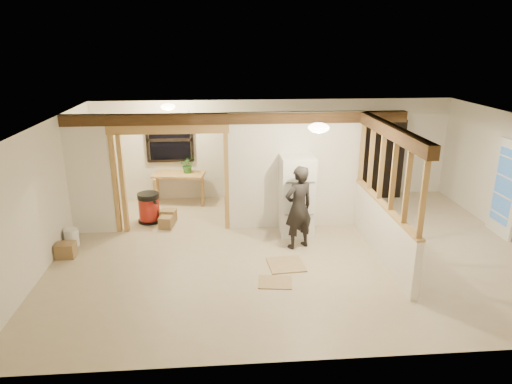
{
  "coord_description": "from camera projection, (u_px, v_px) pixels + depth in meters",
  "views": [
    {
      "loc": [
        -1.36,
        -8.01,
        3.87
      ],
      "look_at": [
        -0.69,
        0.4,
        1.07
      ],
      "focal_mm": 32.0,
      "sensor_mm": 36.0,
      "label": 1
    }
  ],
  "objects": [
    {
      "name": "floor_panel_far",
      "position": [
        275.0,
        282.0,
        7.67
      ],
      "size": [
        0.62,
        0.52,
        0.02
      ],
      "primitive_type": "cube",
      "rotation": [
        0.0,
        0.0,
        -0.14
      ],
      "color": "tan",
      "rests_on": "floor"
    },
    {
      "name": "potted_plant",
      "position": [
        188.0,
        165.0,
        11.18
      ],
      "size": [
        0.37,
        0.32,
        0.4
      ],
      "primitive_type": "imported",
      "rotation": [
        0.0,
        0.0,
        -0.01
      ],
      "color": "#2C642B",
      "rests_on": "work_table"
    },
    {
      "name": "floor_panel_near",
      "position": [
        286.0,
        265.0,
        8.27
      ],
      "size": [
        0.68,
        0.68,
        0.02
      ],
      "primitive_type": "cube",
      "rotation": [
        0.0,
        0.0,
        0.08
      ],
      "color": "tan",
      "rests_on": "floor"
    },
    {
      "name": "box_front",
      "position": [
        66.0,
        250.0,
        8.54
      ],
      "size": [
        0.35,
        0.29,
        0.28
      ],
      "primitive_type": "cube",
      "rotation": [
        0.0,
        0.0,
        -0.02
      ],
      "color": "olive",
      "rests_on": "floor"
    },
    {
      "name": "header_beam_back",
      "position": [
        237.0,
        118.0,
        9.21
      ],
      "size": [
        7.0,
        0.18,
        0.22
      ],
      "primitive_type": "cube",
      "color": "#4A3119",
      "rests_on": "ceiling"
    },
    {
      "name": "wall_back",
      "position": [
        274.0,
        149.0,
        11.58
      ],
      "size": [
        9.0,
        0.01,
        2.5
      ],
      "primitive_type": "cube",
      "color": "silver",
      "rests_on": "floor"
    },
    {
      "name": "ceiling_dome_util",
      "position": [
        168.0,
        107.0,
        10.11
      ],
      "size": [
        0.32,
        0.32,
        0.14
      ],
      "primitive_type": "ellipsoid",
      "color": "#FFEABF",
      "rests_on": "ceiling"
    },
    {
      "name": "ceiling",
      "position": [
        296.0,
        122.0,
        8.11
      ],
      "size": [
        9.0,
        6.5,
        0.01
      ],
      "primitive_type": "cube",
      "color": "white"
    },
    {
      "name": "bucket",
      "position": [
        72.0,
        238.0,
        9.0
      ],
      "size": [
        0.36,
        0.36,
        0.35
      ],
      "primitive_type": "cylinder",
      "rotation": [
        0.0,
        0.0,
        0.37
      ],
      "color": "silver",
      "rests_on": "floor"
    },
    {
      "name": "ceiling_dome_main",
      "position": [
        319.0,
        128.0,
        7.67
      ],
      "size": [
        0.36,
        0.36,
        0.16
      ],
      "primitive_type": "ellipsoid",
      "color": "#FFEABF",
      "rests_on": "ceiling"
    },
    {
      "name": "header_beam_right",
      "position": [
        391.0,
        131.0,
        7.9
      ],
      "size": [
        0.18,
        3.3,
        0.22
      ],
      "primitive_type": "cube",
      "color": "#4A3119",
      "rests_on": "ceiling"
    },
    {
      "name": "bookshelf",
      "position": [
        382.0,
        159.0,
        11.64
      ],
      "size": [
        1.01,
        0.34,
        2.02
      ],
      "primitive_type": "cube",
      "color": "black",
      "rests_on": "floor"
    },
    {
      "name": "work_table",
      "position": [
        180.0,
        188.0,
        11.3
      ],
      "size": [
        1.32,
        0.8,
        0.78
      ],
      "primitive_type": "cube",
      "rotation": [
        0.0,
        0.0,
        -0.15
      ],
      "color": "#B3894B",
      "rests_on": "floor"
    },
    {
      "name": "pony_wall",
      "position": [
        382.0,
        231.0,
        8.49
      ],
      "size": [
        0.12,
        3.2,
        1.0
      ],
      "primitive_type": "cube",
      "color": "silver",
      "rests_on": "floor"
    },
    {
      "name": "floor",
      "position": [
        293.0,
        249.0,
        8.9
      ],
      "size": [
        9.0,
        6.5,
        0.01
      ],
      "primitive_type": "cube",
      "color": "#C1AE90",
      "rests_on": "ground"
    },
    {
      "name": "doorway_frame",
      "position": [
        171.0,
        180.0,
        9.51
      ],
      "size": [
        2.46,
        0.14,
        2.2
      ],
      "primitive_type": "cube",
      "color": "#B3894B",
      "rests_on": "floor"
    },
    {
      "name": "wall_front",
      "position": [
        338.0,
        272.0,
        5.43
      ],
      "size": [
        9.0,
        0.01,
        2.5
      ],
      "primitive_type": "cube",
      "color": "silver",
      "rests_on": "floor"
    },
    {
      "name": "hanging_bulb",
      "position": [
        189.0,
        125.0,
        9.58
      ],
      "size": [
        0.07,
        0.07,
        0.07
      ],
      "primitive_type": "ellipsoid",
      "color": "#FFD88C",
      "rests_on": "ceiling"
    },
    {
      "name": "partition_center",
      "position": [
        295.0,
        171.0,
        9.66
      ],
      "size": [
        2.8,
        0.12,
        2.5
      ],
      "primitive_type": "cube",
      "color": "silver",
      "rests_on": "floor"
    },
    {
      "name": "stud_partition",
      "position": [
        387.0,
        171.0,
        8.12
      ],
      "size": [
        0.14,
        3.2,
        1.32
      ],
      "primitive_type": "cube",
      "color": "#B3894B",
      "rests_on": "pony_wall"
    },
    {
      "name": "refrigerator",
      "position": [
        297.0,
        196.0,
        9.42
      ],
      "size": [
        0.68,
        0.66,
        1.66
      ],
      "primitive_type": "cube",
      "color": "white",
      "rests_on": "floor"
    },
    {
      "name": "wall_left",
      "position": [
        46.0,
        195.0,
        8.17
      ],
      "size": [
        0.01,
        6.5,
        2.5
      ],
      "primitive_type": "cube",
      "color": "silver",
      "rests_on": "floor"
    },
    {
      "name": "woman",
      "position": [
        299.0,
        208.0,
        8.75
      ],
      "size": [
        0.71,
        0.61,
        1.66
      ],
      "primitive_type": "imported",
      "rotation": [
        0.0,
        0.0,
        3.57
      ],
      "color": "#292525",
      "rests_on": "floor"
    },
    {
      "name": "box_util_a",
      "position": [
        168.0,
        216.0,
        10.22
      ],
      "size": [
        0.38,
        0.34,
        0.29
      ],
      "primitive_type": "cube",
      "rotation": [
        0.0,
        0.0,
        -0.17
      ],
      "color": "olive",
      "rests_on": "floor"
    },
    {
      "name": "partition_left_stub",
      "position": [
        90.0,
        175.0,
        9.34
      ],
      "size": [
        0.9,
        0.12,
        2.5
      ],
      "primitive_type": "cube",
      "color": "silver",
      "rests_on": "floor"
    },
    {
      "name": "box_util_b",
      "position": [
        166.0,
        222.0,
        9.89
      ],
      "size": [
        0.32,
        0.32,
        0.25
      ],
      "primitive_type": "cube",
      "rotation": [
        0.0,
        0.0,
        -0.2
      ],
      "color": "olive",
      "rests_on": "floor"
    },
    {
      "name": "shop_vac",
      "position": [
        149.0,
        207.0,
        10.16
      ],
      "size": [
        0.57,
        0.57,
        0.68
      ],
      "primitive_type": "cylinder",
      "rotation": [
        0.0,
        0.0,
        0.08
      ],
      "color": "maroon",
      "rests_on": "floor"
    },
    {
      "name": "window_back",
      "position": [
        170.0,
        140.0,
        11.22
      ],
      "size": [
        1.12,
        0.1,
        1.1
      ],
      "primitive_type": "cube",
      "color": "black",
      "rests_on": "wall_back"
    },
    {
      "name": "french_door",
      "position": [
        505.0,
        189.0,
        9.3
      ],
      "size": [
        0.12,
        0.86,
        2.0
      ],
      "primitive_type": "cube",
      "color": "white",
      "rests_on": "floor"
    }
  ]
}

